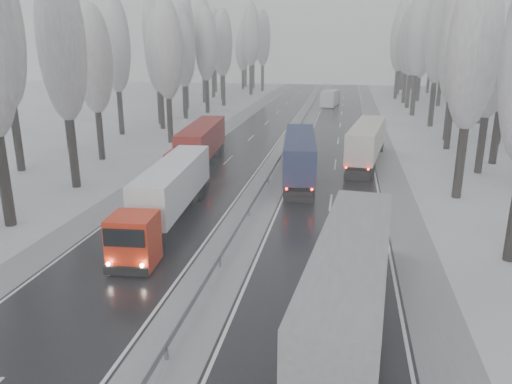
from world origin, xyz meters
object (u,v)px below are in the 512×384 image
(truck_blue_box, at_px, (300,152))
(truck_cream_box, at_px, (368,140))
(truck_grey_tarp, at_px, (353,271))
(box_truck_distant, at_px, (330,98))
(truck_red_white, at_px, (169,191))
(truck_red_red, at_px, (200,144))

(truck_blue_box, bearing_deg, truck_cream_box, 43.83)
(truck_grey_tarp, distance_m, box_truck_distant, 74.05)
(truck_blue_box, xyz_separation_m, truck_cream_box, (5.88, 6.83, 0.01))
(truck_blue_box, distance_m, box_truck_distant, 51.18)
(truck_blue_box, distance_m, truck_red_white, 14.39)
(truck_grey_tarp, bearing_deg, truck_blue_box, 106.36)
(truck_red_red, bearing_deg, box_truck_distant, 73.78)
(box_truck_distant, relative_size, truck_red_red, 0.52)
(truck_cream_box, relative_size, truck_red_red, 1.01)
(truck_red_white, height_order, truck_red_red, truck_red_red)
(truck_grey_tarp, height_order, truck_cream_box, truck_grey_tarp)
(box_truck_distant, bearing_deg, truck_red_red, -94.44)
(truck_blue_box, height_order, truck_red_red, truck_blue_box)
(box_truck_distant, height_order, truck_red_red, truck_red_red)
(truck_grey_tarp, distance_m, truck_red_red, 28.14)
(truck_red_white, bearing_deg, truck_grey_tarp, -45.74)
(truck_red_red, bearing_deg, truck_cream_box, 13.51)
(truck_grey_tarp, xyz_separation_m, truck_cream_box, (1.55, 29.61, -0.14))
(box_truck_distant, height_order, truck_red_white, truck_red_white)
(truck_cream_box, bearing_deg, truck_grey_tarp, -85.21)
(truck_blue_box, xyz_separation_m, box_truck_distant, (0.72, 51.17, -0.80))
(truck_blue_box, height_order, truck_red_white, truck_blue_box)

